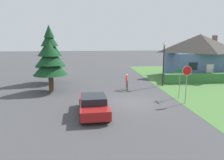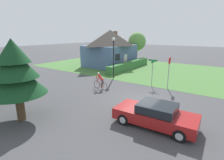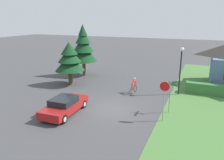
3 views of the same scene
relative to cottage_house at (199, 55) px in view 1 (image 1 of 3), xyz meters
name	(u,v)px [view 1 (image 1 of 3)]	position (x,y,z in m)	size (l,w,h in m)	color
ground_plane	(129,103)	(-11.67, -11.22, -2.95)	(140.00, 140.00, 0.00)	#424244
cottage_house	(199,55)	(0.00, 0.00, 0.00)	(8.53, 6.27, 5.68)	slate
hedge_row	(208,78)	(-0.89, -4.15, -2.40)	(10.66, 0.90, 1.10)	#387038
sedan_left_lane	(93,105)	(-14.60, -13.50, -2.29)	(2.11, 4.61, 1.34)	maroon
cyclist	(127,83)	(-11.05, -6.73, -2.19)	(0.44, 1.74, 1.60)	black
stop_sign	(187,77)	(-7.18, -11.84, -0.78)	(0.75, 0.07, 3.05)	gray
street_lamp	(164,56)	(-6.80, -5.32, 0.36)	(0.39, 0.39, 4.78)	black
street_name_sign	(180,78)	(-6.99, -10.16, -1.13)	(0.90, 0.90, 2.62)	gray
conifer_tall_near	(50,61)	(-18.55, -6.60, 0.07)	(3.30, 3.30, 4.85)	#4C3823
conifer_tall_far	(50,51)	(-19.23, -2.35, 0.80)	(3.50, 3.50, 6.64)	#4C3823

